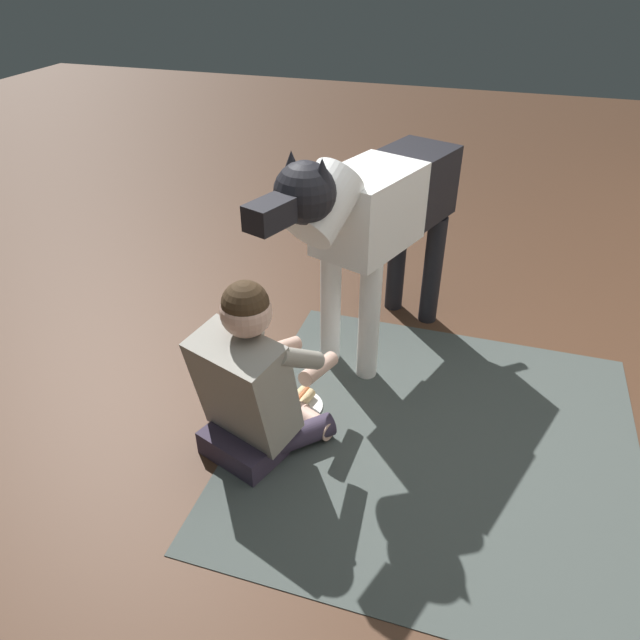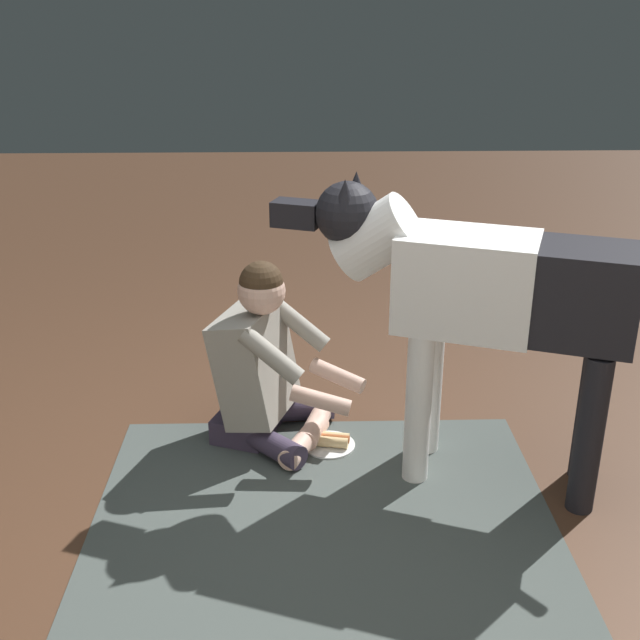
# 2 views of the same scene
# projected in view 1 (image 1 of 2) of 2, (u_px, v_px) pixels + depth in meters

# --- Properties ---
(ground_plane) EXTENTS (15.14, 15.14, 0.00)m
(ground_plane) POSITION_uv_depth(u_px,v_px,m) (371.00, 428.00, 2.78)
(ground_plane) COLOR #4B2F1F
(area_rug) EXTENTS (1.81, 1.80, 0.01)m
(area_rug) POSITION_uv_depth(u_px,v_px,m) (435.00, 441.00, 2.71)
(area_rug) COLOR #444C48
(area_rug) RESTS_ON ground
(person_sitting_on_floor) EXTENTS (0.72, 0.61, 0.85)m
(person_sitting_on_floor) POSITION_uv_depth(u_px,v_px,m) (253.00, 383.00, 2.52)
(person_sitting_on_floor) COLOR #372E42
(person_sitting_on_floor) RESTS_ON ground
(large_dog) EXTENTS (1.56, 0.70, 1.25)m
(large_dog) POSITION_uv_depth(u_px,v_px,m) (375.00, 214.00, 2.87)
(large_dog) COLOR white
(large_dog) RESTS_ON ground
(hot_dog_on_plate) EXTENTS (0.24, 0.24, 0.06)m
(hot_dog_on_plate) POSITION_uv_depth(u_px,v_px,m) (299.00, 403.00, 2.90)
(hot_dog_on_plate) COLOR white
(hot_dog_on_plate) RESTS_ON ground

